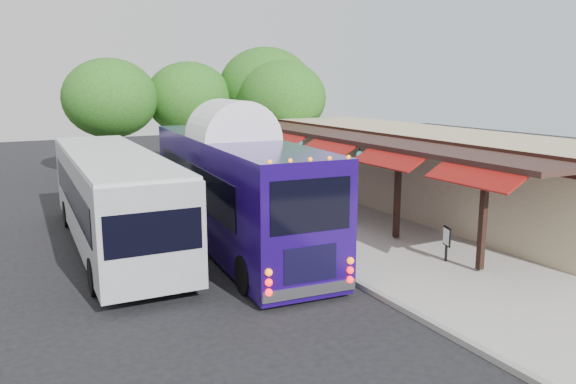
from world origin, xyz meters
TOP-DOWN VIEW (x-y plane):
  - ground at (0.00, 0.00)m, footprint 90.00×90.00m
  - sidewalk at (5.00, 4.00)m, footprint 10.00×40.00m
  - curb at (0.05, 4.00)m, footprint 0.20×40.00m
  - station_shelter at (8.38, 4.00)m, footprint 8.15×20.00m
  - coach_bus at (-1.45, 2.70)m, footprint 3.67×12.99m
  - city_bus at (-5.35, 4.21)m, footprint 3.12×12.69m
  - ped_a at (0.60, 1.59)m, footprint 0.76×0.59m
  - ped_b at (2.40, 6.30)m, footprint 1.04×0.88m
  - ped_c at (3.40, 3.44)m, footprint 1.01×0.58m
  - ped_d at (2.87, 7.75)m, footprint 1.16×0.80m
  - sign_board at (3.56, -2.79)m, footprint 0.21×0.50m
  - tree_left at (2.48, 19.64)m, footprint 5.49×5.49m
  - tree_mid at (7.51, 18.71)m, footprint 6.26×6.26m
  - tree_right at (7.51, 16.32)m, footprint 5.54×5.54m
  - tree_far at (-2.48, 19.43)m, footprint 5.59×5.59m

SIDE VIEW (x-z plane):
  - ground at x=0.00m, z-range 0.00..0.00m
  - sidewalk at x=5.00m, z-range 0.00..0.15m
  - curb at x=0.05m, z-range -0.01..0.15m
  - sign_board at x=3.56m, z-range 0.35..1.48m
  - ped_c at x=3.40m, z-range 0.15..1.78m
  - ped_d at x=2.87m, z-range 0.15..1.80m
  - ped_a at x=0.60m, z-range 0.15..2.00m
  - ped_b at x=2.40m, z-range 0.15..2.03m
  - station_shelter at x=8.38m, z-range 0.05..3.65m
  - city_bus at x=-5.35m, z-range 0.18..3.57m
  - coach_bus at x=-1.45m, z-range 0.15..4.26m
  - tree_left at x=2.48m, z-range 1.17..8.20m
  - tree_right at x=7.51m, z-range 1.18..8.28m
  - tree_far at x=-2.48m, z-range 1.19..8.35m
  - tree_mid at x=7.51m, z-range 1.34..9.36m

